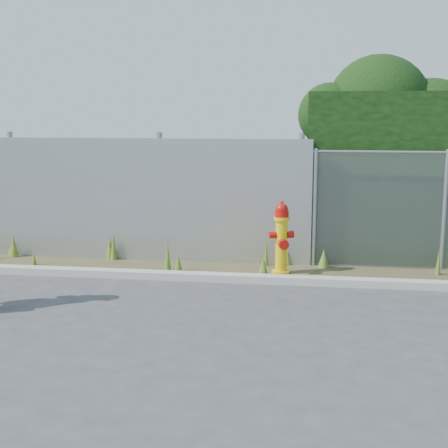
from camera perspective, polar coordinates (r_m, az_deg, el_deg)
ground at (r=8.21m, az=0.72°, el=-8.68°), size 80.00×80.00×0.00m
curb at (r=9.90m, az=2.05°, el=-4.99°), size 16.00×0.22×0.12m
weed_strip at (r=10.53m, az=5.63°, el=-3.77°), size 16.00×1.26×0.55m
corrugated_fence at (r=11.62m, az=-13.41°, el=2.27°), size 8.50×0.21×2.30m
fire_hydrant at (r=10.28m, az=5.26°, el=-1.40°), size 0.41×0.37×1.23m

